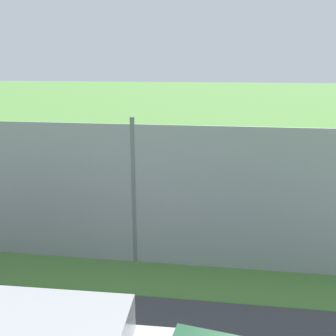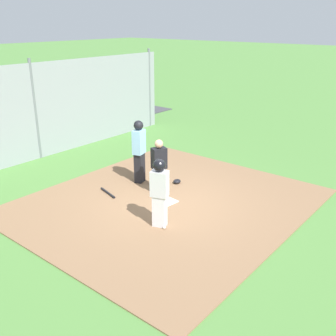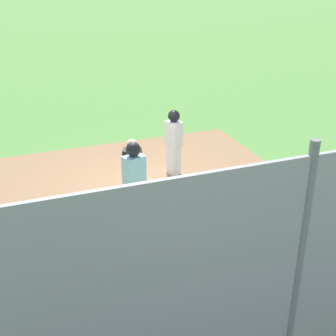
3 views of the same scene
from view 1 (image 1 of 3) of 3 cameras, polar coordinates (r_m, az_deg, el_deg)
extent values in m
plane|color=#51843D|center=(14.20, 0.01, -2.45)|extent=(140.00, 140.00, 0.00)
cube|color=#896647|center=(14.19, 0.01, -2.40)|extent=(7.20, 6.40, 0.03)
cube|color=white|center=(14.18, 0.01, -2.30)|extent=(0.48, 0.48, 0.02)
cube|color=#9E9EA3|center=(13.62, -1.55, -1.54)|extent=(0.36, 0.32, 0.72)
cube|color=black|center=(13.44, -1.57, 1.10)|extent=(0.45, 0.39, 0.57)
sphere|color=tan|center=(13.34, -1.59, 2.75)|extent=(0.23, 0.23, 0.23)
cube|color=black|center=(12.74, -3.34, -2.45)|extent=(0.35, 0.30, 0.87)
cube|color=#8CC1E0|center=(12.51, -3.40, 0.95)|extent=(0.44, 0.36, 0.69)
sphere|color=black|center=(12.40, -3.44, 3.11)|extent=(0.27, 0.27, 0.27)
cube|color=silver|center=(14.62, 4.58, -0.29)|extent=(0.31, 0.36, 0.75)
cube|color=silver|center=(14.45, 4.64, 2.27)|extent=(0.38, 0.45, 0.59)
sphere|color=tan|center=(14.36, 4.67, 3.88)|extent=(0.23, 0.23, 0.23)
sphere|color=black|center=(14.35, 4.68, 3.96)|extent=(0.28, 0.28, 0.28)
cylinder|color=black|center=(12.63, 1.94, -4.56)|extent=(0.26, 0.75, 0.06)
ellipsoid|color=black|center=(13.83, -5.00, -2.63)|extent=(0.24, 0.20, 0.12)
sphere|color=white|center=(14.89, 4.82, -1.36)|extent=(0.07, 0.07, 0.07)
cube|color=#93999E|center=(8.37, -5.15, -4.24)|extent=(12.00, 0.05, 3.20)
cylinder|color=slate|center=(8.35, -5.16, -3.75)|extent=(0.10, 0.10, 3.35)
camera|label=2|loc=(20.08, 24.24, 14.69)|focal=42.37mm
camera|label=3|loc=(6.29, -39.67, 16.17)|focal=49.34mm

